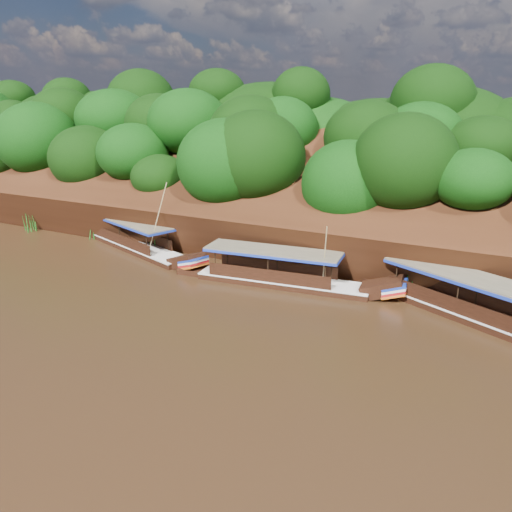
{
  "coord_description": "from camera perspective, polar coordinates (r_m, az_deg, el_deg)",
  "views": [
    {
      "loc": [
        12.98,
        -22.28,
        12.22
      ],
      "look_at": [
        -2.34,
        7.0,
        1.79
      ],
      "focal_mm": 35.0,
      "sensor_mm": 36.0,
      "label": 1
    }
  ],
  "objects": [
    {
      "name": "ground",
      "position": [
        28.53,
        -2.37,
        -7.86
      ],
      "size": [
        160.0,
        160.0,
        0.0
      ],
      "primitive_type": "plane",
      "color": "black",
      "rests_on": "ground"
    },
    {
      "name": "riverbank",
      "position": [
        47.97,
        11.29,
        4.74
      ],
      "size": [
        120.0,
        30.06,
        19.4
      ],
      "color": "black",
      "rests_on": "ground"
    },
    {
      "name": "boat_0",
      "position": [
        31.12,
        25.36,
        -6.25
      ],
      "size": [
        14.92,
        8.67,
        6.72
      ],
      "rotation": [
        0.0,
        0.0,
        -0.45
      ],
      "color": "black",
      "rests_on": "ground"
    },
    {
      "name": "boat_1",
      "position": [
        34.03,
        4.25,
        -2.58
      ],
      "size": [
        14.26,
        3.68,
        5.17
      ],
      "rotation": [
        0.0,
        0.0,
        0.12
      ],
      "color": "black",
      "rests_on": "ground"
    },
    {
      "name": "boat_2",
      "position": [
        42.82,
        -13.05,
        1.24
      ],
      "size": [
        15.3,
        6.91,
        6.67
      ],
      "rotation": [
        0.0,
        0.0,
        -0.33
      ],
      "color": "black",
      "rests_on": "ground"
    },
    {
      "name": "reeds",
      "position": [
        37.47,
        0.42,
        -0.08
      ],
      "size": [
        49.12,
        2.43,
        2.25
      ],
      "color": "#1B5715",
      "rests_on": "ground"
    }
  ]
}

